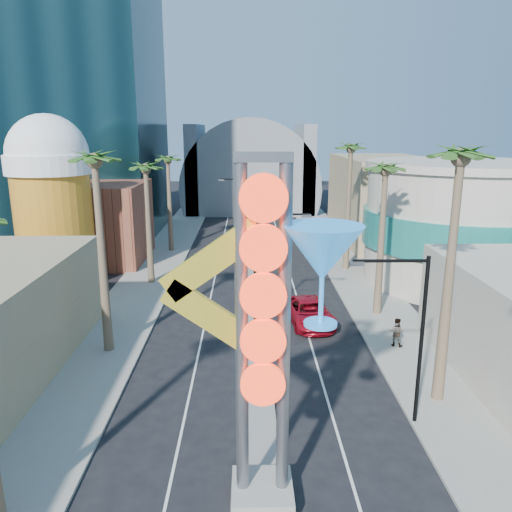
{
  "coord_description": "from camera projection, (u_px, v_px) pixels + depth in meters",
  "views": [
    {
      "loc": [
        -0.49,
        -12.33,
        13.21
      ],
      "look_at": [
        0.07,
        19.44,
        5.13
      ],
      "focal_mm": 35.0,
      "sensor_mm": 36.0,
      "label": 1
    }
  ],
  "objects": [
    {
      "name": "brick_filler_west",
      "position": [
        95.0,
        223.0,
        50.78
      ],
      "size": [
        10.0,
        10.0,
        8.0
      ],
      "primitive_type": "cube",
      "color": "brown",
      "rests_on": "ground"
    },
    {
      "name": "palm_6",
      "position": [
        385.0,
        179.0,
        34.24
      ],
      "size": [
        2.4,
        2.4,
        11.7
      ],
      "color": "brown",
      "rests_on": "ground"
    },
    {
      "name": "turquoise_building",
      "position": [
        460.0,
        224.0,
        43.29
      ],
      "size": [
        16.6,
        16.6,
        10.6
      ],
      "color": "#AFA994",
      "rests_on": "ground"
    },
    {
      "name": "pedestrian_b",
      "position": [
        396.0,
        332.0,
        30.82
      ],
      "size": [
        1.09,
        1.0,
        1.8
      ],
      "primitive_type": "imported",
      "rotation": [
        0.0,
        0.0,
        2.68
      ],
      "color": "gray",
      "rests_on": "sidewalk_east"
    },
    {
      "name": "beer_mug",
      "position": [
        52.0,
        195.0,
        42.06
      ],
      "size": [
        7.0,
        7.0,
        14.5
      ],
      "color": "#C6701A",
      "rests_on": "ground"
    },
    {
      "name": "canopy",
      "position": [
        250.0,
        184.0,
        83.92
      ],
      "size": [
        22.0,
        16.0,
        22.0
      ],
      "color": "slate",
      "rests_on": "ground"
    },
    {
      "name": "filler_east",
      "position": [
        382.0,
        199.0,
        60.76
      ],
      "size": [
        10.0,
        20.0,
        10.0
      ],
      "primitive_type": "cube",
      "color": "tan",
      "rests_on": "ground"
    },
    {
      "name": "red_pickup",
      "position": [
        309.0,
        312.0,
        34.77
      ],
      "size": [
        3.55,
        6.31,
        1.66
      ],
      "primitive_type": "imported",
      "rotation": [
        0.0,
        0.0,
        0.14
      ],
      "color": "#AE0D1F",
      "rests_on": "ground"
    },
    {
      "name": "median",
      "position": [
        252.0,
        259.0,
        52.02
      ],
      "size": [
        1.6,
        84.0,
        0.15
      ],
      "primitive_type": "cube",
      "color": "gray",
      "rests_on": "ground"
    },
    {
      "name": "hotel_tower",
      "position": [
        65.0,
        27.0,
        59.07
      ],
      "size": [
        20.0,
        20.0,
        50.0
      ],
      "primitive_type": "cube",
      "color": "black",
      "rests_on": "ground"
    },
    {
      "name": "palm_1",
      "position": [
        95.0,
        173.0,
        27.9
      ],
      "size": [
        2.4,
        2.4,
        12.7
      ],
      "color": "brown",
      "rests_on": "ground"
    },
    {
      "name": "palm_5",
      "position": [
        459.0,
        174.0,
        22.28
      ],
      "size": [
        2.4,
        2.4,
        13.2
      ],
      "color": "brown",
      "rests_on": "ground"
    },
    {
      "name": "palm_3",
      "position": [
        168.0,
        165.0,
        53.42
      ],
      "size": [
        2.4,
        2.4,
        11.2
      ],
      "color": "brown",
      "rests_on": "ground"
    },
    {
      "name": "streetlight_0",
      "position": [
        263.0,
        258.0,
        33.4
      ],
      "size": [
        3.79,
        0.25,
        8.0
      ],
      "color": "black",
      "rests_on": "ground"
    },
    {
      "name": "streetlight_2",
      "position": [
        412.0,
        326.0,
        21.89
      ],
      "size": [
        3.45,
        0.25,
        8.0
      ],
      "color": "black",
      "rests_on": "ground"
    },
    {
      "name": "sidewalk_east",
      "position": [
        349.0,
        266.0,
        49.27
      ],
      "size": [
        5.0,
        100.0,
        0.15
      ],
      "primitive_type": "cube",
      "color": "gray",
      "rests_on": "ground"
    },
    {
      "name": "neon_sign",
      "position": [
        288.0,
        315.0,
        16.29
      ],
      "size": [
        6.53,
        2.6,
        12.55
      ],
      "color": "gray",
      "rests_on": "ground"
    },
    {
      "name": "palm_7",
      "position": [
        351.0,
        156.0,
        45.64
      ],
      "size": [
        2.4,
        2.4,
        12.7
      ],
      "color": "brown",
      "rests_on": "ground"
    },
    {
      "name": "sidewalk_west",
      "position": [
        156.0,
        267.0,
        48.95
      ],
      "size": [
        5.0,
        100.0,
        0.15
      ],
      "primitive_type": "cube",
      "color": "gray",
      "rests_on": "ground"
    },
    {
      "name": "streetlight_1",
      "position": [
        247.0,
        205.0,
        56.64
      ],
      "size": [
        3.79,
        0.25,
        8.0
      ],
      "color": "black",
      "rests_on": "ground"
    },
    {
      "name": "palm_2",
      "position": [
        146.0,
        175.0,
        41.79
      ],
      "size": [
        2.4,
        2.4,
        11.2
      ],
      "color": "brown",
      "rests_on": "ground"
    }
  ]
}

